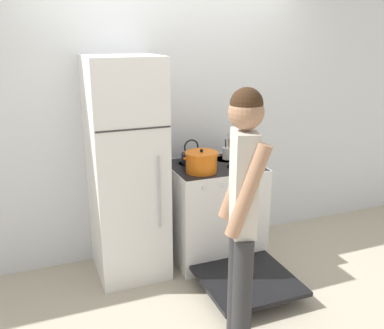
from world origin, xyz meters
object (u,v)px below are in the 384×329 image
at_px(stove_range, 215,213).
at_px(refrigerator, 127,170).
at_px(dutch_oven_pot, 201,162).
at_px(tea_kettle, 192,156).
at_px(person, 242,211).
at_px(utensil_jar, 228,153).

bearing_deg(stove_range, refrigerator, 175.38).
distance_m(refrigerator, dutch_oven_pot, 0.63).
bearing_deg(stove_range, dutch_oven_pot, -152.14).
relative_size(tea_kettle, person, 0.13).
bearing_deg(person, tea_kettle, 8.28).
bearing_deg(dutch_oven_pot, tea_kettle, 86.96).
bearing_deg(tea_kettle, stove_range, -45.89).
bearing_deg(tea_kettle, utensil_jar, 1.03).
relative_size(refrigerator, utensil_jar, 7.43).
bearing_deg(stove_range, utensil_jar, 41.58).
xyz_separation_m(dutch_oven_pot, utensil_jar, (0.38, 0.27, -0.03)).
relative_size(refrigerator, stove_range, 1.35).
xyz_separation_m(tea_kettle, utensil_jar, (0.36, 0.01, -0.00)).
xyz_separation_m(tea_kettle, person, (-0.20, -1.35, 0.04)).
xyz_separation_m(refrigerator, tea_kettle, (0.62, 0.11, 0.02)).
height_order(refrigerator, tea_kettle, refrigerator).
height_order(refrigerator, person, refrigerator).
height_order(refrigerator, dutch_oven_pot, refrigerator).
xyz_separation_m(refrigerator, person, (0.42, -1.24, 0.06)).
relative_size(refrigerator, tea_kettle, 8.21).
xyz_separation_m(stove_range, tea_kettle, (-0.17, 0.17, 0.51)).
bearing_deg(stove_range, tea_kettle, 134.11).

